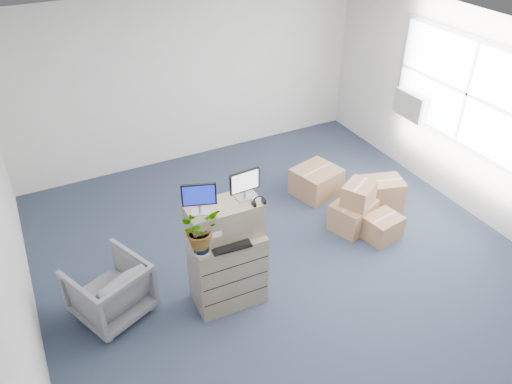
{
  "coord_description": "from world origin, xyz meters",
  "views": [
    {
      "loc": [
        -2.55,
        -3.9,
        4.4
      ],
      "look_at": [
        -0.37,
        0.4,
        1.15
      ],
      "focal_mm": 35.0,
      "sensor_mm": 36.0,
      "label": 1
    }
  ],
  "objects_px": {
    "filing_cabinet_lower": "(228,269)",
    "keyboard": "(231,246)",
    "monitor_right": "(245,183)",
    "water_bottle": "(228,223)",
    "potted_plant": "(200,233)",
    "office_chair": "(109,287)",
    "monitor_left": "(199,197)"
  },
  "relations": [
    {
      "from": "filing_cabinet_lower",
      "to": "monitor_left",
      "type": "distance_m",
      "value": 1.11
    },
    {
      "from": "water_bottle",
      "to": "filing_cabinet_lower",
      "type": "bearing_deg",
      "value": -130.66
    },
    {
      "from": "filing_cabinet_lower",
      "to": "water_bottle",
      "type": "relative_size",
      "value": 4.1
    },
    {
      "from": "filing_cabinet_lower",
      "to": "office_chair",
      "type": "distance_m",
      "value": 1.34
    },
    {
      "from": "monitor_right",
      "to": "water_bottle",
      "type": "height_order",
      "value": "monitor_right"
    },
    {
      "from": "filing_cabinet_lower",
      "to": "keyboard",
      "type": "relative_size",
      "value": 2.18
    },
    {
      "from": "monitor_right",
      "to": "water_bottle",
      "type": "bearing_deg",
      "value": 169.43
    },
    {
      "from": "monitor_left",
      "to": "potted_plant",
      "type": "xyz_separation_m",
      "value": [
        -0.06,
        -0.12,
        -0.36
      ]
    },
    {
      "from": "water_bottle",
      "to": "keyboard",
      "type": "bearing_deg",
      "value": -109.02
    },
    {
      "from": "filing_cabinet_lower",
      "to": "monitor_right",
      "type": "xyz_separation_m",
      "value": [
        0.25,
        0.05,
        1.07
      ]
    },
    {
      "from": "keyboard",
      "to": "potted_plant",
      "type": "bearing_deg",
      "value": 171.47
    },
    {
      "from": "filing_cabinet_lower",
      "to": "potted_plant",
      "type": "xyz_separation_m",
      "value": [
        -0.33,
        -0.1,
        0.71
      ]
    },
    {
      "from": "filing_cabinet_lower",
      "to": "water_bottle",
      "type": "bearing_deg",
      "value": 51.14
    },
    {
      "from": "monitor_left",
      "to": "office_chair",
      "type": "xyz_separation_m",
      "value": [
        -1.01,
        0.38,
        -1.15
      ]
    },
    {
      "from": "filing_cabinet_lower",
      "to": "monitor_right",
      "type": "distance_m",
      "value": 1.1
    },
    {
      "from": "filing_cabinet_lower",
      "to": "office_chair",
      "type": "xyz_separation_m",
      "value": [
        -1.28,
        0.4,
        -0.08
      ]
    },
    {
      "from": "potted_plant",
      "to": "water_bottle",
      "type": "bearing_deg",
      "value": 23.84
    },
    {
      "from": "keyboard",
      "to": "office_chair",
      "type": "relative_size",
      "value": 0.55
    },
    {
      "from": "potted_plant",
      "to": "filing_cabinet_lower",
      "type": "bearing_deg",
      "value": 17.13
    },
    {
      "from": "water_bottle",
      "to": "potted_plant",
      "type": "height_order",
      "value": "potted_plant"
    },
    {
      "from": "filing_cabinet_lower",
      "to": "monitor_right",
      "type": "bearing_deg",
      "value": 12.19
    },
    {
      "from": "water_bottle",
      "to": "monitor_left",
      "type": "bearing_deg",
      "value": -171.26
    },
    {
      "from": "monitor_right",
      "to": "potted_plant",
      "type": "xyz_separation_m",
      "value": [
        -0.59,
        -0.15,
        -0.35
      ]
    },
    {
      "from": "monitor_right",
      "to": "office_chair",
      "type": "distance_m",
      "value": 1.95
    },
    {
      "from": "monitor_right",
      "to": "potted_plant",
      "type": "bearing_deg",
      "value": -168.97
    },
    {
      "from": "monitor_right",
      "to": "water_bottle",
      "type": "distance_m",
      "value": 0.52
    },
    {
      "from": "filing_cabinet_lower",
      "to": "potted_plant",
      "type": "relative_size",
      "value": 1.73
    },
    {
      "from": "filing_cabinet_lower",
      "to": "keyboard",
      "type": "xyz_separation_m",
      "value": [
        -0.02,
        -0.18,
        0.48
      ]
    },
    {
      "from": "monitor_right",
      "to": "water_bottle",
      "type": "relative_size",
      "value": 1.52
    },
    {
      "from": "potted_plant",
      "to": "keyboard",
      "type": "bearing_deg",
      "value": -13.51
    },
    {
      "from": "filing_cabinet_lower",
      "to": "monitor_left",
      "type": "xyz_separation_m",
      "value": [
        -0.27,
        0.02,
        1.07
      ]
    },
    {
      "from": "potted_plant",
      "to": "office_chair",
      "type": "distance_m",
      "value": 1.34
    }
  ]
}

